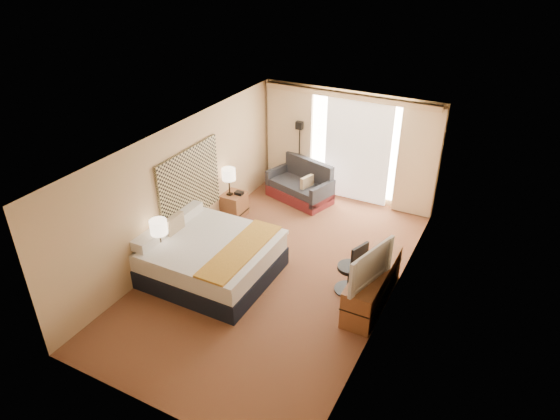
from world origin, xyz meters
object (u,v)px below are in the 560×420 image
at_px(nightstand_left, 163,262).
at_px(media_dresser, 372,285).
at_px(lamp_right, 229,175).
at_px(desk_chair, 352,270).
at_px(lamp_left, 159,228).
at_px(bed, 211,257).
at_px(floor_lamp, 299,142).
at_px(nightstand_right, 234,205).
at_px(loveseat, 301,187).
at_px(television, 365,264).

height_order(nightstand_left, media_dresser, media_dresser).
bearing_deg(lamp_right, desk_chair, -21.09).
bearing_deg(lamp_left, bed, 29.30).
relative_size(nightstand_left, floor_lamp, 0.31).
bearing_deg(lamp_left, nightstand_right, 91.08).
bearing_deg(desk_chair, floor_lamp, 149.05).
height_order(nightstand_right, loveseat, loveseat).
height_order(nightstand_right, floor_lamp, floor_lamp).
distance_m(nightstand_left, media_dresser, 3.85).
bearing_deg(nightstand_left, bed, 26.33).
height_order(media_dresser, floor_lamp, floor_lamp).
bearing_deg(floor_lamp, loveseat, -58.10).
height_order(nightstand_left, television, television).
bearing_deg(lamp_left, television, 10.86).
bearing_deg(nightstand_right, media_dresser, -21.40).
height_order(bed, television, television).
xyz_separation_m(nightstand_left, loveseat, (0.99, 3.92, 0.04)).
bearing_deg(lamp_left, loveseat, 76.60).
relative_size(media_dresser, floor_lamp, 1.02).
relative_size(loveseat, television, 1.49).
bearing_deg(nightstand_left, media_dresser, 15.84).
xyz_separation_m(loveseat, desk_chair, (2.31, -2.79, 0.15)).
distance_m(floor_lamp, desk_chair, 4.20).
bearing_deg(media_dresser, nightstand_right, 158.60).
distance_m(nightstand_right, lamp_left, 2.65).
bearing_deg(media_dresser, lamp_right, 159.87).
bearing_deg(lamp_left, floor_lamp, 81.27).
bearing_deg(floor_lamp, media_dresser, -47.92).
bearing_deg(lamp_left, nightstand_left, 150.53).
height_order(lamp_left, television, television).
xyz_separation_m(lamp_right, television, (3.70, -1.76, -0.01)).
height_order(nightstand_right, bed, bed).
height_order(nightstand_right, media_dresser, media_dresser).
distance_m(desk_chair, lamp_right, 3.64).
bearing_deg(nightstand_left, lamp_left, -29.47).
height_order(nightstand_right, lamp_left, lamp_left).
xyz_separation_m(nightstand_left, nightstand_right, (0.00, 2.50, 0.00)).
distance_m(nightstand_left, bed, 0.91).
xyz_separation_m(nightstand_left, floor_lamp, (0.72, 4.35, 0.98)).
height_order(media_dresser, loveseat, loveseat).
height_order(nightstand_left, nightstand_right, same).
bearing_deg(desk_chair, media_dresser, 8.68).
xyz_separation_m(loveseat, lamp_right, (-1.04, -1.49, 0.73)).
height_order(nightstand_left, lamp_left, lamp_left).
distance_m(media_dresser, loveseat, 3.95).
bearing_deg(floor_lamp, television, -51.52).
relative_size(nightstand_right, loveseat, 0.33).
bearing_deg(bed, television, 5.31).
bearing_deg(lamp_right, media_dresser, -20.13).
bearing_deg(nightstand_right, nightstand_left, -90.00).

